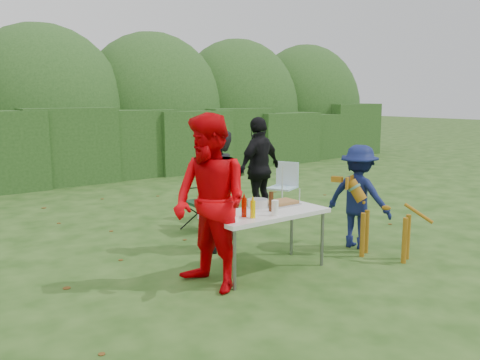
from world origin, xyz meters
TOP-DOWN VIEW (x-y plane):
  - ground at (0.00, 0.00)m, footprint 80.00×80.00m
  - hedge_row at (0.00, 8.00)m, footprint 22.00×1.40m
  - shrub_backdrop at (0.00, 9.60)m, footprint 20.00×2.60m
  - folding_table at (-0.18, 0.23)m, footprint 1.50×0.70m
  - person_cook at (-0.18, 1.25)m, footprint 0.72×0.61m
  - person_red_jacket at (-1.03, 0.15)m, footprint 0.85×1.03m
  - person_black_puffy at (1.44, 2.34)m, footprint 1.10×0.67m
  - child at (1.48, 0.21)m, footprint 0.77×1.04m
  - dog at (1.38, -0.34)m, footprint 0.83×1.16m
  - camping_chair at (0.26, 2.19)m, footprint 0.70×0.70m
  - lawn_chair at (2.28, 2.69)m, footprint 0.68×0.68m
  - food_tray at (0.19, 0.38)m, footprint 0.45×0.30m
  - focaccia_bread at (0.19, 0.38)m, footprint 0.40×0.26m
  - mustard_bottle at (-0.52, 0.06)m, footprint 0.06×0.06m
  - ketchup_bottle at (-0.56, 0.16)m, footprint 0.06×0.06m
  - beer_bottle at (-0.13, 0.19)m, footprint 0.06×0.06m
  - paper_towel_roll at (-0.74, 0.37)m, footprint 0.12×0.12m
  - cup_stack at (-0.24, -0.00)m, footprint 0.08×0.08m
  - pasta_bowl at (-0.12, 0.47)m, footprint 0.26×0.26m
  - plate_stack at (-0.80, 0.15)m, footprint 0.24×0.24m

SIDE VIEW (x-z plane):
  - ground at x=0.00m, z-range 0.00..0.00m
  - lawn_chair at x=2.28m, z-range 0.00..0.87m
  - dog at x=1.38m, z-range 0.00..1.02m
  - camping_chair at x=0.26m, z-range 0.00..1.04m
  - folding_table at x=-0.18m, z-range 0.32..1.06m
  - child at x=1.48m, z-range 0.00..1.44m
  - food_tray at x=0.19m, z-range 0.74..0.76m
  - plate_stack at x=-0.80m, z-range 0.74..0.79m
  - focaccia_bread at x=0.19m, z-range 0.76..0.80m
  - pasta_bowl at x=-0.12m, z-range 0.74..0.84m
  - cup_stack at x=-0.24m, z-range 0.74..0.92m
  - person_cook at x=-0.18m, z-range 0.00..1.67m
  - mustard_bottle at x=-0.52m, z-range 0.74..0.94m
  - hedge_row at x=0.00m, z-range 0.00..1.70m
  - ketchup_bottle at x=-0.56m, z-range 0.74..0.96m
  - beer_bottle at x=-0.13m, z-range 0.74..0.98m
  - paper_towel_roll at x=-0.74m, z-range 0.74..1.00m
  - person_black_puffy at x=1.44m, z-range 0.00..1.76m
  - person_red_jacket at x=-1.03m, z-range 0.00..1.93m
  - shrub_backdrop at x=0.00m, z-range 0.00..3.20m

